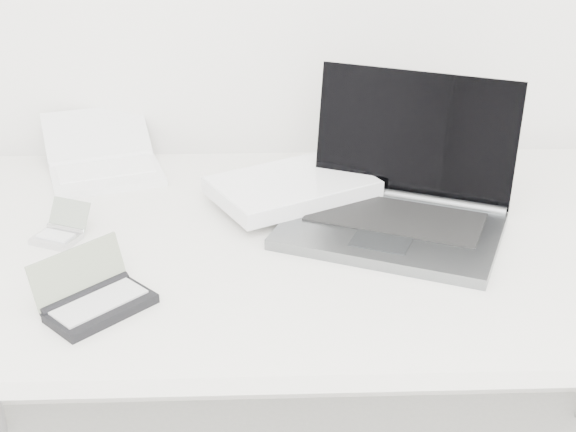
{
  "coord_description": "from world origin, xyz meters",
  "views": [
    {
      "loc": [
        -0.07,
        0.29,
        1.39
      ],
      "look_at": [
        -0.03,
        1.51,
        0.79
      ],
      "focal_mm": 50.0,
      "sensor_mm": 36.0,
      "label": 1
    }
  ],
  "objects_px": {
    "netbook_open_white": "(104,163)",
    "desk": "(304,259)",
    "laptop_large": "(357,196)",
    "palmtop_charcoal": "(95,299)"
  },
  "relations": [
    {
      "from": "desk",
      "to": "netbook_open_white",
      "type": "relative_size",
      "value": 4.94
    },
    {
      "from": "desk",
      "to": "laptop_large",
      "type": "xyz_separation_m",
      "value": [
        0.1,
        0.08,
        0.09
      ]
    },
    {
      "from": "palmtop_charcoal",
      "to": "netbook_open_white",
      "type": "bearing_deg",
      "value": 54.01
    },
    {
      "from": "netbook_open_white",
      "to": "palmtop_charcoal",
      "type": "bearing_deg",
      "value": -99.31
    },
    {
      "from": "netbook_open_white",
      "to": "desk",
      "type": "bearing_deg",
      "value": -54.25
    },
    {
      "from": "laptop_large",
      "to": "netbook_open_white",
      "type": "relative_size",
      "value": 1.81
    },
    {
      "from": "laptop_large",
      "to": "netbook_open_white",
      "type": "height_order",
      "value": "laptop_large"
    },
    {
      "from": "laptop_large",
      "to": "desk",
      "type": "bearing_deg",
      "value": -120.28
    },
    {
      "from": "desk",
      "to": "palmtop_charcoal",
      "type": "bearing_deg",
      "value": -145.72
    },
    {
      "from": "laptop_large",
      "to": "palmtop_charcoal",
      "type": "xyz_separation_m",
      "value": [
        -0.43,
        -0.3,
        -0.02
      ]
    }
  ]
}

